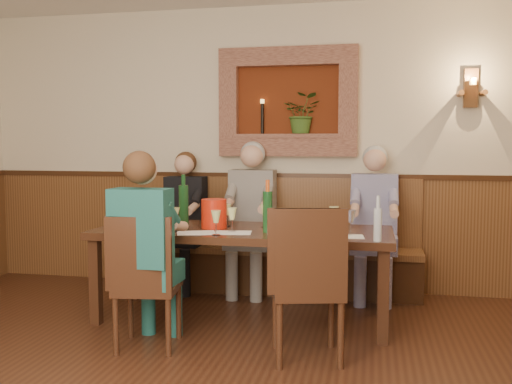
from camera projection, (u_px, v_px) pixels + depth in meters
The scene contains 32 objects.
room_shell at pixel (156, 51), 2.74m from camera, with size 6.04×6.04×2.82m.
wainscoting at pixel (160, 315), 2.85m from camera, with size 6.02×6.02×1.15m.
wall_niche at pixel (292, 107), 5.57m from camera, with size 1.36×0.30×1.06m.
wall_sconce at pixel (471, 89), 5.21m from camera, with size 0.25×0.20×0.35m.
dining_table at pixel (243, 238), 4.65m from camera, with size 2.40×0.90×0.75m.
bench at pixel (264, 257), 5.60m from camera, with size 3.00×0.45×1.11m.
chair_near_left at pixel (148, 309), 4.02m from camera, with size 0.48×0.48×0.96m.
chair_near_right at pixel (307, 315), 3.81m from camera, with size 0.55×0.55×1.04m.
person_bench_left at pixel (183, 233), 5.64m from camera, with size 0.39×0.48×1.36m.
person_bench_mid at pixel (251, 230), 5.49m from camera, with size 0.44×0.54×1.47m.
person_bench_right at pixel (374, 236), 5.26m from camera, with size 0.42×0.52×1.43m.
person_chair_front at pixel (147, 267), 4.00m from camera, with size 0.41×0.50×1.40m.
spittoon_bucket at pixel (214, 214), 4.70m from camera, with size 0.21×0.21×0.24m, color red.
wine_bottle_green_a at pixel (268, 211), 4.46m from camera, with size 0.09×0.09×0.41m.
wine_bottle_green_b at pixel (184, 204), 4.83m from camera, with size 0.09×0.09×0.43m.
water_bottle at pixel (378, 223), 4.05m from camera, with size 0.08×0.08×0.33m.
tasting_sheet_a at pixel (135, 228), 4.70m from camera, with size 0.28×0.20×0.00m, color white.
tasting_sheet_b at pixel (233, 233), 4.44m from camera, with size 0.28×0.20×0.00m, color white.
tasting_sheet_c at pixel (345, 236), 4.26m from camera, with size 0.28×0.20×0.00m, color white.
tasting_sheet_d at pixel (196, 233), 4.43m from camera, with size 0.29×0.21×0.00m, color white.
wine_glass_0 at pixel (132, 216), 4.71m from camera, with size 0.08×0.08×0.19m, color #E8EC8D, non-canonical shape.
wine_glass_1 at pixel (159, 214), 4.84m from camera, with size 0.08×0.08×0.19m, color white, non-canonical shape.
wine_glass_2 at pixel (175, 220), 4.50m from camera, with size 0.08×0.08×0.19m, color #E8EC8D, non-canonical shape.
wine_glass_3 at pixel (206, 215), 4.77m from camera, with size 0.08×0.08×0.19m, color white, non-canonical shape.
wine_glass_4 at pixel (232, 220), 4.49m from camera, with size 0.08×0.08×0.19m, color #E8EC8D, non-canonical shape.
wine_glass_5 at pixel (265, 216), 4.74m from camera, with size 0.08×0.08×0.19m, color #E8EC8D, non-canonical shape.
wine_glass_6 at pixel (293, 221), 4.40m from camera, with size 0.08×0.08×0.19m, color white, non-canonical shape.
wine_glass_7 at pixel (334, 218), 4.57m from camera, with size 0.08×0.08×0.19m, color #E8EC8D, non-canonical shape.
wine_glass_8 at pixel (351, 222), 4.33m from camera, with size 0.08×0.08×0.19m, color white, non-canonical shape.
wine_glass_9 at pixel (216, 223), 4.31m from camera, with size 0.08×0.08×0.19m, color #E8EC8D, non-canonical shape.
wine_glass_10 at pixel (227, 215), 4.77m from camera, with size 0.08×0.08×0.19m, color #E8EC8D, non-canonical shape.
wine_glass_11 at pixel (303, 224), 4.27m from camera, with size 0.08×0.08×0.19m, color #E8EC8D, non-canonical shape.
Camera 1 is at (1.03, -2.63, 1.44)m, focal length 40.00 mm.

